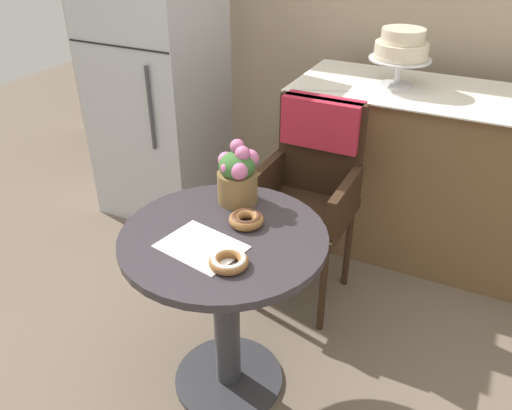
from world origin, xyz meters
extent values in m
plane|color=#6B5B4C|center=(0.00, 0.00, 0.00)|extent=(8.00, 8.00, 0.00)
cylinder|color=#332D33|center=(0.00, 0.00, 0.70)|extent=(0.72, 0.72, 0.03)
cylinder|color=#333338|center=(0.00, 0.00, 0.34)|extent=(0.10, 0.10, 0.69)
cylinder|color=#333338|center=(0.00, 0.00, 0.01)|extent=(0.44, 0.44, 0.02)
cube|color=#332114|center=(0.05, 0.63, 0.47)|extent=(0.42, 0.42, 0.04)
cube|color=#332114|center=(0.05, 0.82, 0.72)|extent=(0.40, 0.04, 0.46)
cube|color=#332114|center=(-0.14, 0.63, 0.58)|extent=(0.04, 0.38, 0.18)
cube|color=#332114|center=(0.24, 0.63, 0.58)|extent=(0.04, 0.38, 0.18)
cube|color=#B22338|center=(0.05, 0.82, 0.84)|extent=(0.36, 0.11, 0.22)
cylinder|color=#332114|center=(-0.13, 0.45, 0.23)|extent=(0.03, 0.03, 0.45)
cylinder|color=#332114|center=(0.23, 0.45, 0.23)|extent=(0.03, 0.03, 0.45)
cylinder|color=#332114|center=(-0.13, 0.81, 0.23)|extent=(0.03, 0.03, 0.45)
cylinder|color=#332114|center=(0.23, 0.81, 0.23)|extent=(0.03, 0.03, 0.45)
cube|color=white|center=(-0.03, -0.10, 0.72)|extent=(0.30, 0.25, 0.00)
torus|color=#936033|center=(0.04, 0.09, 0.74)|extent=(0.12, 0.12, 0.04)
torus|color=#512D1E|center=(0.04, 0.09, 0.75)|extent=(0.11, 0.11, 0.02)
torus|color=#936033|center=(0.10, -0.14, 0.74)|extent=(0.13, 0.13, 0.03)
torus|color=white|center=(0.10, -0.14, 0.75)|extent=(0.11, 0.11, 0.02)
cylinder|color=brown|center=(-0.06, 0.22, 0.78)|extent=(0.15, 0.15, 0.12)
ellipsoid|color=#38662D|center=(-0.06, 0.22, 0.87)|extent=(0.14, 0.14, 0.10)
sphere|color=#CC6699|center=(-0.04, 0.22, 0.92)|extent=(0.06, 0.06, 0.06)
sphere|color=#CC6699|center=(-0.03, 0.26, 0.89)|extent=(0.07, 0.07, 0.07)
sphere|color=#CC6699|center=(-0.07, 0.24, 0.94)|extent=(0.05, 0.05, 0.05)
sphere|color=#CC6699|center=(-0.11, 0.23, 0.88)|extent=(0.06, 0.06, 0.06)
sphere|color=#CC6699|center=(-0.08, 0.18, 0.87)|extent=(0.05, 0.05, 0.05)
sphere|color=#CC6699|center=(-0.03, 0.18, 0.87)|extent=(0.07, 0.07, 0.07)
cube|color=brown|center=(0.55, 1.30, 0.45)|extent=(1.50, 0.56, 0.90)
cube|color=white|center=(0.55, 1.30, 0.90)|extent=(1.56, 0.62, 0.01)
cylinder|color=silver|center=(0.26, 1.30, 0.91)|extent=(0.16, 0.16, 0.01)
cylinder|color=silver|center=(0.26, 1.30, 0.97)|extent=(0.03, 0.03, 0.12)
cylinder|color=silver|center=(0.26, 1.30, 1.03)|extent=(0.30, 0.30, 0.01)
cylinder|color=beige|center=(0.26, 1.30, 1.08)|extent=(0.26, 0.25, 0.08)
cylinder|color=beige|center=(0.26, 1.30, 1.05)|extent=(0.26, 0.26, 0.01)
cylinder|color=beige|center=(0.26, 1.30, 1.15)|extent=(0.21, 0.21, 0.06)
cylinder|color=beige|center=(0.26, 1.30, 1.12)|extent=(0.21, 0.21, 0.01)
cube|color=#B7BABF|center=(-1.05, 1.10, 0.85)|extent=(0.64, 0.60, 1.70)
cube|color=black|center=(-1.05, 0.80, 1.06)|extent=(0.63, 0.01, 0.01)
cylinder|color=#3F3F44|center=(-0.87, 0.79, 0.77)|extent=(0.02, 0.02, 0.45)
camera|label=1|loc=(0.75, -1.27, 1.72)|focal=36.58mm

